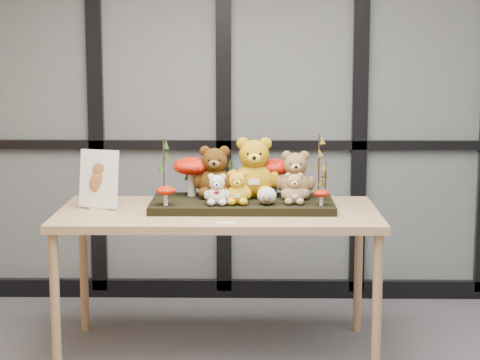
{
  "coord_description": "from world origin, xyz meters",
  "views": [
    {
      "loc": [
        -0.25,
        -3.28,
        1.72
      ],
      "look_at": [
        -0.32,
        1.34,
        0.99
      ],
      "focal_mm": 65.0,
      "sensor_mm": 36.0,
      "label": 1
    }
  ],
  "objects_px": {
    "diorama_tray": "(242,204)",
    "bear_pooh_yellow": "(254,164)",
    "bear_tan_back": "(295,172)",
    "sign_holder": "(99,181)",
    "display_table": "(218,222)",
    "bear_brown_medium": "(215,169)",
    "mushroom_back_right": "(273,175)",
    "mushroom_back_left": "(192,175)",
    "bear_beige_small": "(294,187)",
    "plush_cream_hedgehog": "(267,195)",
    "bear_white_bow": "(217,188)",
    "mushroom_front_left": "(166,195)",
    "mushroom_front_right": "(321,197)",
    "bear_small_yellow": "(237,186)"
  },
  "relations": [
    {
      "from": "diorama_tray",
      "to": "bear_pooh_yellow",
      "type": "xyz_separation_m",
      "value": [
        0.07,
        0.1,
        0.21
      ]
    },
    {
      "from": "bear_tan_back",
      "to": "sign_holder",
      "type": "relative_size",
      "value": 0.89
    },
    {
      "from": "display_table",
      "to": "bear_brown_medium",
      "type": "xyz_separation_m",
      "value": [
        -0.03,
        0.16,
        0.27
      ]
    },
    {
      "from": "mushroom_back_right",
      "to": "bear_brown_medium",
      "type": "bearing_deg",
      "value": -168.51
    },
    {
      "from": "diorama_tray",
      "to": "mushroom_back_left",
      "type": "relative_size",
      "value": 4.15
    },
    {
      "from": "bear_pooh_yellow",
      "to": "mushroom_back_right",
      "type": "distance_m",
      "value": 0.15
    },
    {
      "from": "mushroom_back_left",
      "to": "mushroom_back_right",
      "type": "distance_m",
      "value": 0.46
    },
    {
      "from": "bear_beige_small",
      "to": "sign_holder",
      "type": "relative_size",
      "value": 0.57
    },
    {
      "from": "plush_cream_hedgehog",
      "to": "bear_brown_medium",
      "type": "bearing_deg",
      "value": 141.74
    },
    {
      "from": "bear_pooh_yellow",
      "to": "bear_white_bow",
      "type": "xyz_separation_m",
      "value": [
        -0.2,
        -0.24,
        -0.09
      ]
    },
    {
      "from": "mushroom_back_left",
      "to": "bear_brown_medium",
      "type": "bearing_deg",
      "value": -15.99
    },
    {
      "from": "display_table",
      "to": "bear_brown_medium",
      "type": "height_order",
      "value": "bear_brown_medium"
    },
    {
      "from": "mushroom_back_right",
      "to": "mushroom_front_left",
      "type": "xyz_separation_m",
      "value": [
        -0.58,
        -0.33,
        -0.06
      ]
    },
    {
      "from": "bear_brown_medium",
      "to": "sign_holder",
      "type": "xyz_separation_m",
      "value": [
        -0.63,
        -0.15,
        -0.05
      ]
    },
    {
      "from": "bear_pooh_yellow",
      "to": "mushroom_front_left",
      "type": "height_order",
      "value": "bear_pooh_yellow"
    },
    {
      "from": "bear_beige_small",
      "to": "mushroom_front_right",
      "type": "bearing_deg",
      "value": -18.41
    },
    {
      "from": "diorama_tray",
      "to": "bear_pooh_yellow",
      "type": "relative_size",
      "value": 2.69
    },
    {
      "from": "mushroom_back_right",
      "to": "mushroom_front_right",
      "type": "relative_size",
      "value": 2.44
    },
    {
      "from": "mushroom_back_right",
      "to": "mushroom_front_left",
      "type": "relative_size",
      "value": 1.97
    },
    {
      "from": "bear_small_yellow",
      "to": "sign_holder",
      "type": "height_order",
      "value": "sign_holder"
    },
    {
      "from": "bear_beige_small",
      "to": "mushroom_back_right",
      "type": "relative_size",
      "value": 0.82
    },
    {
      "from": "mushroom_back_left",
      "to": "plush_cream_hedgehog",
      "type": "bearing_deg",
      "value": -32.09
    },
    {
      "from": "bear_tan_back",
      "to": "sign_holder",
      "type": "height_order",
      "value": "bear_tan_back"
    },
    {
      "from": "bear_pooh_yellow",
      "to": "mushroom_back_right",
      "type": "bearing_deg",
      "value": 30.96
    },
    {
      "from": "bear_small_yellow",
      "to": "mushroom_back_right",
      "type": "height_order",
      "value": "mushroom_back_right"
    },
    {
      "from": "display_table",
      "to": "diorama_tray",
      "type": "bearing_deg",
      "value": 26.57
    },
    {
      "from": "bear_brown_medium",
      "to": "bear_white_bow",
      "type": "distance_m",
      "value": 0.25
    },
    {
      "from": "mushroom_front_right",
      "to": "mushroom_front_left",
      "type": "bearing_deg",
      "value": -179.14
    },
    {
      "from": "bear_brown_medium",
      "to": "bear_small_yellow",
      "type": "distance_m",
      "value": 0.27
    },
    {
      "from": "bear_small_yellow",
      "to": "bear_white_bow",
      "type": "xyz_separation_m",
      "value": [
        -0.11,
        -0.02,
        -0.01
      ]
    },
    {
      "from": "mushroom_front_right",
      "to": "bear_pooh_yellow",
      "type": "bearing_deg",
      "value": 144.73
    },
    {
      "from": "plush_cream_hedgehog",
      "to": "bear_tan_back",
      "type": "bearing_deg",
      "value": 52.32
    },
    {
      "from": "plush_cream_hedgehog",
      "to": "sign_holder",
      "type": "bearing_deg",
      "value": 174.78
    },
    {
      "from": "bear_tan_back",
      "to": "mushroom_back_left",
      "type": "bearing_deg",
      "value": 174.56
    },
    {
      "from": "mushroom_back_left",
      "to": "mushroom_back_right",
      "type": "height_order",
      "value": "mushroom_back_left"
    },
    {
      "from": "plush_cream_hedgehog",
      "to": "mushroom_front_right",
      "type": "xyz_separation_m",
      "value": [
        0.29,
        -0.03,
        -0.01
      ]
    },
    {
      "from": "mushroom_front_left",
      "to": "mushroom_front_right",
      "type": "distance_m",
      "value": 0.83
    },
    {
      "from": "display_table",
      "to": "plush_cream_hedgehog",
      "type": "distance_m",
      "value": 0.32
    },
    {
      "from": "bear_beige_small",
      "to": "bear_brown_medium",
      "type": "bearing_deg",
      "value": 154.5
    },
    {
      "from": "mushroom_front_left",
      "to": "sign_holder",
      "type": "relative_size",
      "value": 0.36
    },
    {
      "from": "bear_pooh_yellow",
      "to": "sign_holder",
      "type": "distance_m",
      "value": 0.87
    },
    {
      "from": "mushroom_front_left",
      "to": "mushroom_front_right",
      "type": "xyz_separation_m",
      "value": [
        0.83,
        0.01,
        -0.01
      ]
    },
    {
      "from": "bear_pooh_yellow",
      "to": "mushroom_back_right",
      "type": "xyz_separation_m",
      "value": [
        0.11,
        0.07,
        -0.07
      ]
    },
    {
      "from": "bear_beige_small",
      "to": "mushroom_back_left",
      "type": "relative_size",
      "value": 0.77
    },
    {
      "from": "mushroom_back_right",
      "to": "sign_holder",
      "type": "relative_size",
      "value": 0.7
    },
    {
      "from": "bear_pooh_yellow",
      "to": "mushroom_front_right",
      "type": "bearing_deg",
      "value": -35.53
    },
    {
      "from": "plush_cream_hedgehog",
      "to": "bear_white_bow",
      "type": "bearing_deg",
      "value": -177.74
    },
    {
      "from": "bear_small_yellow",
      "to": "mushroom_front_left",
      "type": "distance_m",
      "value": 0.39
    },
    {
      "from": "bear_brown_medium",
      "to": "sign_holder",
      "type": "bearing_deg",
      "value": -167.1
    },
    {
      "from": "mushroom_back_right",
      "to": "mushroom_front_right",
      "type": "bearing_deg",
      "value": -51.96
    }
  ]
}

